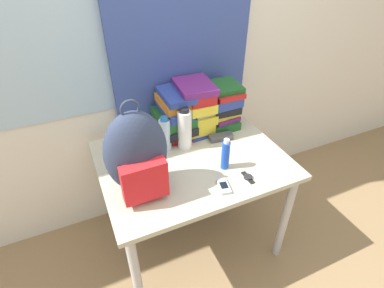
% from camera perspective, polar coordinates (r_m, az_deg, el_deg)
% --- Properties ---
extents(ground_plane, '(12.00, 12.00, 0.00)m').
position_cam_1_polar(ground_plane, '(2.08, 5.14, -25.43)').
color(ground_plane, '#8C704C').
extents(wall_back, '(6.00, 0.06, 2.50)m').
position_cam_1_polar(wall_back, '(1.92, -6.53, 18.34)').
color(wall_back, silver).
rests_on(wall_back, ground_plane).
extents(curtain_blue, '(0.90, 0.04, 2.50)m').
position_cam_1_polar(curtain_blue, '(1.91, -1.90, 18.48)').
color(curtain_blue, '#384C93').
rests_on(curtain_blue, ground_plane).
extents(desk, '(1.06, 0.82, 0.73)m').
position_cam_1_polar(desk, '(1.81, 0.00, -4.94)').
color(desk, '#B7B299').
rests_on(desk, ground_plane).
extents(backpack, '(0.31, 0.24, 0.51)m').
position_cam_1_polar(backpack, '(1.44, -10.45, -2.13)').
color(backpack, '#2D3851').
rests_on(backpack, desk).
extents(book_stack_left, '(0.23, 0.29, 0.30)m').
position_cam_1_polar(book_stack_left, '(1.87, -3.22, 5.60)').
color(book_stack_left, red).
rests_on(book_stack_left, desk).
extents(book_stack_center, '(0.24, 0.29, 0.33)m').
position_cam_1_polar(book_stack_center, '(1.91, 0.63, 7.03)').
color(book_stack_center, navy).
rests_on(book_stack_center, desk).
extents(book_stack_right, '(0.23, 0.26, 0.29)m').
position_cam_1_polar(book_stack_right, '(1.99, 5.64, 7.39)').
color(book_stack_right, '#1E5623').
rests_on(book_stack_right, desk).
extents(water_bottle, '(0.07, 0.07, 0.22)m').
position_cam_1_polar(water_bottle, '(1.77, -5.14, 1.93)').
color(water_bottle, silver).
rests_on(water_bottle, desk).
extents(sports_bottle, '(0.08, 0.08, 0.27)m').
position_cam_1_polar(sports_bottle, '(1.77, -1.42, 2.84)').
color(sports_bottle, white).
rests_on(sports_bottle, desk).
extents(sunscreen_bottle, '(0.05, 0.05, 0.19)m').
position_cam_1_polar(sunscreen_bottle, '(1.64, 6.39, -2.02)').
color(sunscreen_bottle, blue).
rests_on(sunscreen_bottle, desk).
extents(cell_phone, '(0.07, 0.12, 0.02)m').
position_cam_1_polar(cell_phone, '(1.57, 6.06, -8.02)').
color(cell_phone, '#B7BCC6').
rests_on(cell_phone, desk).
extents(sunglasses_case, '(0.16, 0.08, 0.04)m').
position_cam_1_polar(sunglasses_case, '(1.90, 5.51, 1.32)').
color(sunglasses_case, '#47474C').
rests_on(sunglasses_case, desk).
extents(wristwatch, '(0.05, 0.10, 0.01)m').
position_cam_1_polar(wristwatch, '(1.64, 10.61, -6.24)').
color(wristwatch, black).
rests_on(wristwatch, desk).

